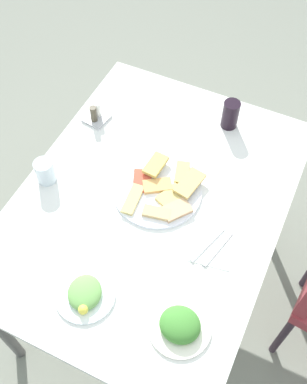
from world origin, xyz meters
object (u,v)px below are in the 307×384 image
Objects in this scene: drinking_glass at (45,171)px; fork at (208,244)px; salad_plate_greens at (85,294)px; soda_can at (230,114)px; pide_platter at (160,190)px; salad_plate_rice at (180,326)px; paper_napkin at (213,247)px; dining_table at (151,212)px; spoon at (218,248)px; condiment_caddy at (96,115)px.

drinking_glass is 0.64m from fork.
soda_can reaches higher than salad_plate_greens.
salad_plate_greens is 0.90m from soda_can.
pide_platter is 0.47m from salad_plate_greens.
salad_plate_rice is at bearing 65.65° from drinking_glass.
drinking_glass is at bearing -90.12° from paper_napkin.
drinking_glass is (0.08, -0.39, 0.13)m from dining_table.
salad_plate_rice is 0.86m from soda_can.
spoon is (0.55, 0.16, -0.06)m from soda_can.
dining_table is 12.13× the size of condiment_caddy.
soda_can reaches higher than spoon.
salad_plate_rice reaches higher than dining_table.
drinking_glass is at bearing -72.30° from fork.
dining_table is 0.43m from salad_plate_greens.
salad_plate_rice is 1.18× the size of spoon.
dining_table is at bearing -16.31° from pide_platter.
salad_plate_greens is 0.76m from condiment_caddy.
pide_platter reaches higher than spoon.
pide_platter is 0.30m from spoon.
drinking_glass is 0.64× the size of paper_napkin.
soda_can is 0.54m from condiment_caddy.
pide_platter is at bearing -148.27° from salad_plate_rice.
soda_can is at bearing 164.69° from dining_table.
condiment_caddy is (-0.68, -0.34, 0.01)m from salad_plate_greens.
salad_plate_rice is at bearing 36.20° from dining_table.
salad_plate_rice is at bearing 45.30° from condiment_caddy.
paper_napkin is at bearing -75.86° from spoon.
dining_table is 8.29× the size of paper_napkin.
soda_can is (-0.47, 0.13, 0.14)m from dining_table.
spoon is (0.08, 0.29, 0.08)m from dining_table.
fork and spoon have the same top height.
drinking_glass reaches higher than fork.
pide_platter is at bearing 107.53° from drinking_glass.
drinking_glass is 0.66m from paper_napkin.
drinking_glass reaches higher than paper_napkin.
fork is at bearing -75.86° from spoon.
soda_can is 1.20× the size of condiment_caddy.
dining_table is 3.79× the size of pide_platter.
salad_plate_rice is at bearing 31.73° from pide_platter.
salad_plate_greens is at bearing -22.45° from fork.
paper_napkin is 0.73m from condiment_caddy.
soda_can is 0.57m from spoon.
soda_can is at bearing -169.82° from salad_plate_rice.
soda_can reaches higher than salad_plate_rice.
condiment_caddy is at bearing -103.36° from spoon.
condiment_caddy is (-0.22, -0.39, 0.01)m from pide_platter.
pide_platter is 0.51m from salad_plate_rice.
condiment_caddy is (-0.34, -0.66, 0.02)m from spoon.
dining_table is 0.29m from paper_napkin.
salad_plate_rice is at bearing 12.46° from spoon.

